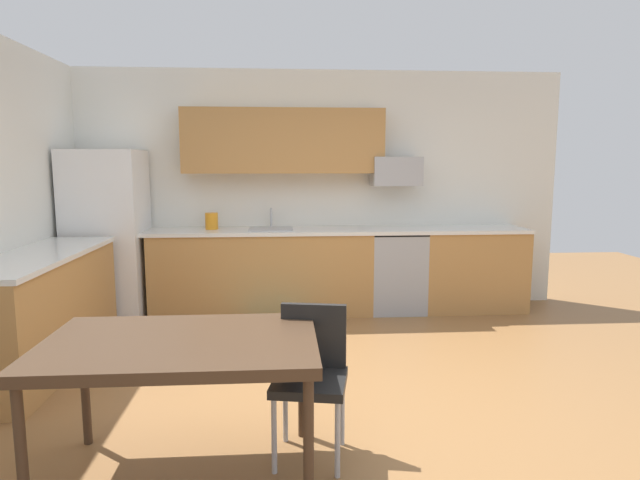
{
  "coord_description": "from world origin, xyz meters",
  "views": [
    {
      "loc": [
        -0.33,
        -3.59,
        1.65
      ],
      "look_at": [
        0.0,
        1.0,
        1.0
      ],
      "focal_mm": 30.18,
      "sensor_mm": 36.0,
      "label": 1
    }
  ],
  "objects": [
    {
      "name": "ground_plane",
      "position": [
        0.0,
        0.0,
        0.0
      ],
      "size": [
        12.0,
        12.0,
        0.0
      ],
      "primitive_type": "plane",
      "color": "olive"
    },
    {
      "name": "wall_back",
      "position": [
        0.0,
        2.65,
        1.35
      ],
      "size": [
        5.8,
        0.1,
        2.7
      ],
      "primitive_type": "cube",
      "color": "silver",
      "rests_on": "ground"
    },
    {
      "name": "cabinet_run_back",
      "position": [
        -0.55,
        2.3,
        0.45
      ],
      "size": [
        2.4,
        0.6,
        0.9
      ],
      "primitive_type": "cube",
      "color": "#AD7A42",
      "rests_on": "ground"
    },
    {
      "name": "cabinet_run_back_right",
      "position": [
        1.83,
        2.3,
        0.45
      ],
      "size": [
        1.15,
        0.6,
        0.9
      ],
      "primitive_type": "cube",
      "color": "#AD7A42",
      "rests_on": "ground"
    },
    {
      "name": "cabinet_run_left",
      "position": [
        -2.3,
        0.8,
        0.45
      ],
      "size": [
        0.6,
        2.0,
        0.9
      ],
      "primitive_type": "cube",
      "color": "#AD7A42",
      "rests_on": "ground"
    },
    {
      "name": "countertop_back",
      "position": [
        0.0,
        2.3,
        0.92
      ],
      "size": [
        4.8,
        0.64,
        0.04
      ],
      "primitive_type": "cube",
      "color": "silver",
      "rests_on": "cabinet_run_back"
    },
    {
      "name": "countertop_left",
      "position": [
        -2.3,
        0.8,
        0.92
      ],
      "size": [
        0.64,
        2.0,
        0.04
      ],
      "primitive_type": "cube",
      "color": "silver",
      "rests_on": "cabinet_run_left"
    },
    {
      "name": "upper_cabinets_back",
      "position": [
        -0.3,
        2.43,
        1.9
      ],
      "size": [
        2.2,
        0.34,
        0.7
      ],
      "primitive_type": "cube",
      "color": "#AD7A42"
    },
    {
      "name": "refrigerator",
      "position": [
        -2.18,
        2.22,
        0.9
      ],
      "size": [
        0.76,
        0.7,
        1.8
      ],
      "primitive_type": "cube",
      "color": "white",
      "rests_on": "ground"
    },
    {
      "name": "oven_range",
      "position": [
        0.95,
        2.3,
        0.46
      ],
      "size": [
        0.6,
        0.6,
        0.91
      ],
      "color": "#999BA0",
      "rests_on": "ground"
    },
    {
      "name": "microwave",
      "position": [
        0.95,
        2.4,
        1.57
      ],
      "size": [
        0.54,
        0.36,
        0.32
      ],
      "primitive_type": "cube",
      "color": "#9EA0A5"
    },
    {
      "name": "sink_basin",
      "position": [
        -0.45,
        2.3,
        0.88
      ],
      "size": [
        0.48,
        0.4,
        0.14
      ],
      "primitive_type": "cube",
      "color": "#A5A8AD",
      "rests_on": "countertop_back"
    },
    {
      "name": "sink_faucet",
      "position": [
        -0.45,
        2.48,
        1.04
      ],
      "size": [
        0.02,
        0.02,
        0.24
      ],
      "primitive_type": "cylinder",
      "color": "#B2B5BA",
      "rests_on": "countertop_back"
    },
    {
      "name": "dining_table",
      "position": [
        -0.85,
        -0.88,
        0.7
      ],
      "size": [
        1.4,
        0.9,
        0.76
      ],
      "color": "#422D1E",
      "rests_on": "ground"
    },
    {
      "name": "chair_near_table",
      "position": [
        -0.17,
        -0.68,
        0.5
      ],
      "size": [
        0.47,
        0.47,
        0.85
      ],
      "color": "black",
      "rests_on": "ground"
    },
    {
      "name": "floor_mat",
      "position": [
        -0.41,
        1.65,
        0.01
      ],
      "size": [
        0.7,
        0.5,
        0.01
      ],
      "primitive_type": "cube",
      "color": "#198CBF",
      "rests_on": "ground"
    },
    {
      "name": "kettle",
      "position": [
        -1.1,
        2.35,
        1.02
      ],
      "size": [
        0.14,
        0.14,
        0.2
      ],
      "primitive_type": "cylinder",
      "color": "orange",
      "rests_on": "countertop_back"
    }
  ]
}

